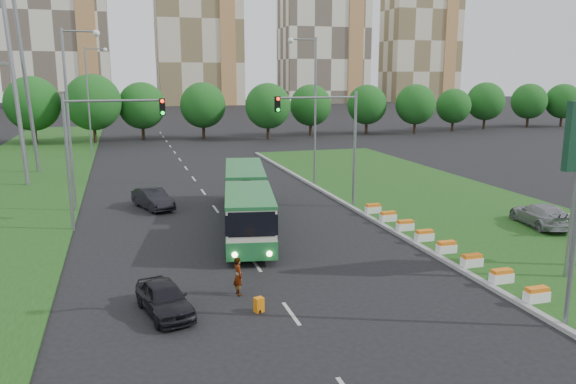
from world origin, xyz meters
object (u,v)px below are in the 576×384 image
object	(u,v)px
traffic_mast_median	(333,131)
car_left_near	(164,298)
traffic_mast_left	(96,140)
car_left_far	(153,198)
shopping_trolley	(259,305)
pedestrian	(238,276)
articulated_bus	(244,200)
car_median	(541,215)

from	to	relation	value
traffic_mast_median	car_left_near	xyz separation A→B (m)	(-12.48, -14.62, -4.71)
traffic_mast_left	car_left_far	xyz separation A→B (m)	(3.27, 4.41, -4.64)
traffic_mast_left	shopping_trolley	world-z (taller)	traffic_mast_left
pedestrian	traffic_mast_median	bearing A→B (deg)	-40.31
car_left_far	shopping_trolley	distance (m)	19.12
articulated_bus	car_left_near	xyz separation A→B (m)	(-5.73, -11.92, -0.97)
articulated_bus	pedestrian	distance (m)	11.17
car_median	articulated_bus	bearing A→B (deg)	-9.54
car_left_near	car_median	size ratio (longest dim) A/B	0.79
car_median	traffic_mast_median	bearing A→B (deg)	-30.48
pedestrian	traffic_mast_left	bearing A→B (deg)	19.18
car_left_near	articulated_bus	bearing A→B (deg)	51.03
traffic_mast_median	traffic_mast_left	bearing A→B (deg)	-176.23
traffic_mast_left	car_median	bearing A→B (deg)	-16.38
car_left_far	traffic_mast_median	bearing A→B (deg)	-35.86
traffic_mast_median	articulated_bus	world-z (taller)	traffic_mast_median
pedestrian	car_median	bearing A→B (deg)	-81.08
articulated_bus	car_left_far	bearing A→B (deg)	140.69
traffic_mast_median	pedestrian	bearing A→B (deg)	-124.64
articulated_bus	car_median	xyz separation A→B (m)	(16.93, -5.75, -0.77)
traffic_mast_median	car_left_far	size ratio (longest dim) A/B	1.86
car_median	pedestrian	world-z (taller)	pedestrian
car_left_near	car_left_far	bearing A→B (deg)	74.85
car_left_near	traffic_mast_left	bearing A→B (deg)	87.84
car_left_far	shopping_trolley	world-z (taller)	car_left_far
traffic_mast_left	pedestrian	xyz separation A→B (m)	(5.81, -12.54, -4.53)
traffic_mast_left	car_left_far	distance (m)	7.19
traffic_mast_left	pedestrian	world-z (taller)	traffic_mast_left
car_left_near	car_median	distance (m)	23.49
traffic_mast_left	articulated_bus	bearing A→B (deg)	-11.44
articulated_bus	pedestrian	world-z (taller)	articulated_bus
traffic_mast_left	pedestrian	bearing A→B (deg)	-65.15
car_left_far	pedestrian	bearing A→B (deg)	-101.33
shopping_trolley	car_left_far	bearing A→B (deg)	81.39
pedestrian	shopping_trolley	size ratio (longest dim) A/B	2.79
car_left_near	pedestrian	size ratio (longest dim) A/B	2.30
traffic_mast_left	shopping_trolley	xyz separation A→B (m)	(6.22, -14.48, -5.06)
car_median	shopping_trolley	xyz separation A→B (m)	(-19.12, -7.03, -0.55)
car_median	pedestrian	size ratio (longest dim) A/B	2.90
articulated_bus	car_left_far	xyz separation A→B (m)	(-5.15, 6.11, -0.90)
traffic_mast_left	traffic_mast_median	bearing A→B (deg)	3.77
pedestrian	shopping_trolley	world-z (taller)	pedestrian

